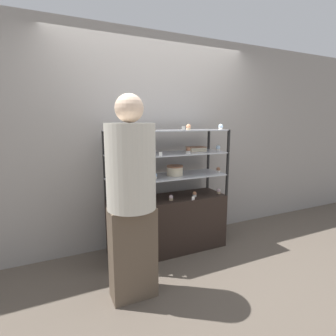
{
  "coord_description": "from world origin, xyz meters",
  "views": [
    {
      "loc": [
        -1.26,
        -2.7,
        1.54
      ],
      "look_at": [
        0.0,
        0.0,
        1.01
      ],
      "focal_mm": 28.0,
      "sensor_mm": 36.0,
      "label": 1
    }
  ],
  "objects": [
    {
      "name": "sheet_cake_frosted",
      "position": [
        0.4,
        0.04,
        1.21
      ],
      "size": [
        0.22,
        0.15,
        0.06
      ],
      "color": "beige",
      "rests_on": "display_riser_middle"
    },
    {
      "name": "price_tag_3",
      "position": [
        0.09,
        -0.2,
        1.47
      ],
      "size": [
        0.04,
        0.0,
        0.04
      ],
      "color": "white",
      "rests_on": "display_riser_upper"
    },
    {
      "name": "cupcake_9",
      "position": [
        -0.2,
        -0.05,
        1.22
      ],
      "size": [
        0.05,
        0.05,
        0.07
      ],
      "color": "white",
      "rests_on": "display_riser_middle"
    },
    {
      "name": "cupcake_10",
      "position": [
        0.2,
        -0.11,
        1.22
      ],
      "size": [
        0.05,
        0.05,
        0.07
      ],
      "color": "white",
      "rests_on": "display_riser_middle"
    },
    {
      "name": "display_riser_middle",
      "position": [
        0.0,
        0.0,
        1.17
      ],
      "size": [
        1.4,
        0.44,
        0.26
      ],
      "color": "black",
      "rests_on": "display_riser_lower"
    },
    {
      "name": "layer_cake_centerpiece",
      "position": [
        0.09,
        -0.0,
        0.98
      ],
      "size": [
        0.19,
        0.19,
        0.12
      ],
      "color": "beige",
      "rests_on": "display_riser_lower"
    },
    {
      "name": "price_tag_2",
      "position": [
        -0.18,
        -0.2,
        1.21
      ],
      "size": [
        0.04,
        0.0,
        0.04
      ],
      "color": "white",
      "rests_on": "display_riser_middle"
    },
    {
      "name": "cupcake_5",
      "position": [
        -0.65,
        -0.04,
        0.95
      ],
      "size": [
        0.05,
        0.05,
        0.07
      ],
      "color": "beige",
      "rests_on": "display_riser_lower"
    },
    {
      "name": "cupcake_11",
      "position": [
        0.65,
        -0.05,
        1.22
      ],
      "size": [
        0.05,
        0.05,
        0.07
      ],
      "color": "white",
      "rests_on": "display_riser_middle"
    },
    {
      "name": "cupcake_4",
      "position": [
        0.65,
        -0.09,
        0.69
      ],
      "size": [
        0.05,
        0.05,
        0.06
      ],
      "color": "#CCB28C",
      "rests_on": "display_base"
    },
    {
      "name": "cupcake_14",
      "position": [
        0.21,
        -0.1,
        1.48
      ],
      "size": [
        0.05,
        0.05,
        0.06
      ],
      "color": "#CCB28C",
      "rests_on": "display_riser_upper"
    },
    {
      "name": "back_wall",
      "position": [
        0.0,
        0.36,
        1.3
      ],
      "size": [
        8.0,
        0.05,
        2.6
      ],
      "color": "gray",
      "rests_on": "ground_plane"
    },
    {
      "name": "display_riser_lower",
      "position": [
        0.0,
        0.0,
        0.9
      ],
      "size": [
        1.4,
        0.44,
        0.26
      ],
      "color": "black",
      "rests_on": "display_base"
    },
    {
      "name": "display_base",
      "position": [
        0.0,
        0.0,
        0.33
      ],
      "size": [
        1.4,
        0.44,
        0.66
      ],
      "color": "black",
      "rests_on": "ground_plane"
    },
    {
      "name": "customer_figure",
      "position": [
        -0.64,
        -0.64,
        0.94
      ],
      "size": [
        0.41,
        0.41,
        1.76
      ],
      "color": "brown",
      "rests_on": "ground_plane"
    },
    {
      "name": "cupcake_7",
      "position": [
        0.65,
        -0.07,
        0.95
      ],
      "size": [
        0.05,
        0.05,
        0.07
      ],
      "color": "white",
      "rests_on": "display_riser_lower"
    },
    {
      "name": "cupcake_3",
      "position": [
        0.31,
        -0.08,
        0.69
      ],
      "size": [
        0.05,
        0.05,
        0.06
      ],
      "color": "white",
      "rests_on": "display_base"
    },
    {
      "name": "cupcake_2",
      "position": [
        -0.01,
        -0.1,
        0.69
      ],
      "size": [
        0.05,
        0.05,
        0.06
      ],
      "color": "#CCB28C",
      "rests_on": "display_base"
    },
    {
      "name": "cupcake_6",
      "position": [
        -0.2,
        -0.09,
        0.95
      ],
      "size": [
        0.05,
        0.05,
        0.07
      ],
      "color": "white",
      "rests_on": "display_riser_lower"
    },
    {
      "name": "cupcake_15",
      "position": [
        0.65,
        -0.11,
        1.48
      ],
      "size": [
        0.05,
        0.05,
        0.06
      ],
      "color": "white",
      "rests_on": "display_riser_upper"
    },
    {
      "name": "ground_plane",
      "position": [
        0.0,
        0.0,
        0.0
      ],
      "size": [
        20.0,
        20.0,
        0.0
      ],
      "primitive_type": "plane",
      "color": "brown"
    },
    {
      "name": "cupcake_12",
      "position": [
        -0.64,
        -0.09,
        1.48
      ],
      "size": [
        0.05,
        0.05,
        0.06
      ],
      "color": "beige",
      "rests_on": "display_riser_upper"
    },
    {
      "name": "cupcake_0",
      "position": [
        -0.64,
        -0.09,
        0.69
      ],
      "size": [
        0.05,
        0.05,
        0.06
      ],
      "color": "white",
      "rests_on": "display_base"
    },
    {
      "name": "display_riser_upper",
      "position": [
        0.0,
        0.0,
        1.43
      ],
      "size": [
        1.4,
        0.44,
        0.26
      ],
      "color": "black",
      "rests_on": "display_riser_middle"
    },
    {
      "name": "cupcake_1",
      "position": [
        -0.32,
        -0.05,
        0.69
      ],
      "size": [
        0.05,
        0.05,
        0.06
      ],
      "color": "beige",
      "rests_on": "display_base"
    },
    {
      "name": "cupcake_8",
      "position": [
        -0.64,
        -0.11,
        1.22
      ],
      "size": [
        0.05,
        0.05,
        0.07
      ],
      "color": "white",
      "rests_on": "display_riser_middle"
    },
    {
      "name": "price_tag_1",
      "position": [
        -0.38,
        -0.2,
        0.94
      ],
      "size": [
        0.04,
        0.0,
        0.04
      ],
      "color": "white",
      "rests_on": "display_riser_lower"
    },
    {
      "name": "cupcake_13",
      "position": [
        -0.22,
        -0.09,
        1.48
      ],
      "size": [
        0.05,
        0.05,
        0.06
      ],
      "color": "beige",
      "rests_on": "display_riser_upper"
    },
    {
      "name": "donut_glazed",
      "position": [
        -0.35,
        0.01,
        1.47
      ],
      "size": [
        0.12,
        0.12,
        0.03
      ],
      "color": "#EFB2BC",
      "rests_on": "display_riser_upper"
    },
    {
      "name": "price_tag_0",
      "position": [
        0.23,
        -0.2,
        0.68
      ],
      "size": [
        0.04,
        0.0,
        0.04
      ],
      "color": "white",
      "rests_on": "display_base"
    }
  ]
}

